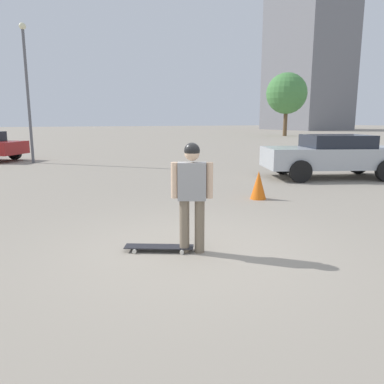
% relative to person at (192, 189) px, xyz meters
% --- Properties ---
extents(ground_plane, '(220.00, 220.00, 0.00)m').
position_rel_person_xyz_m(ground_plane, '(0.00, 0.00, -0.92)').
color(ground_plane, gray).
extents(person, '(0.35, 0.54, 1.57)m').
position_rel_person_xyz_m(person, '(0.00, 0.00, 0.00)').
color(person, '#7A6B56').
rests_on(person, ground_plane).
extents(skateboard, '(0.63, 0.99, 0.07)m').
position_rel_person_xyz_m(skateboard, '(0.23, 0.42, -0.86)').
color(skateboard, '#232328').
rests_on(skateboard, ground_plane).
extents(car_parked_near, '(3.14, 4.73, 1.40)m').
position_rel_person_xyz_m(car_parked_near, '(4.67, -7.04, -0.17)').
color(car_parked_near, '#ADB2B7').
rests_on(car_parked_near, ground_plane).
extents(building_block_distant, '(15.17, 10.66, 31.41)m').
position_rel_person_xyz_m(building_block_distant, '(54.88, -47.68, 14.78)').
color(building_block_distant, slate).
rests_on(building_block_distant, ground_plane).
extents(tree_distant, '(4.73, 4.73, 7.28)m').
position_rel_person_xyz_m(tree_distant, '(32.20, -25.97, 3.98)').
color(tree_distant, brown).
rests_on(tree_distant, ground_plane).
extents(traffic_cone, '(0.38, 0.38, 0.68)m').
position_rel_person_xyz_m(traffic_cone, '(2.76, -2.93, -0.58)').
color(traffic_cone, orange).
rests_on(traffic_cone, ground_plane).
extents(lamp_post, '(0.28, 0.28, 5.84)m').
position_rel_person_xyz_m(lamp_post, '(13.26, 1.94, 2.50)').
color(lamp_post, '#59595E').
rests_on(lamp_post, ground_plane).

